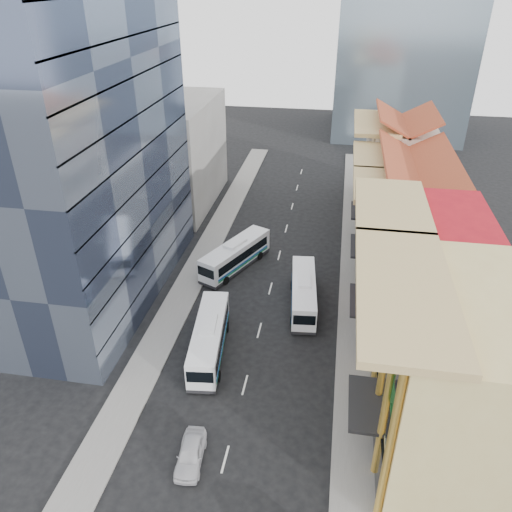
% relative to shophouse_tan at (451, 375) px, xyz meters
% --- Properties ---
extents(ground, '(200.00, 200.00, 0.00)m').
position_rel_shophouse_tan_xyz_m(ground, '(-14.00, -5.00, -6.00)').
color(ground, black).
rests_on(ground, ground).
extents(sidewalk_right, '(3.00, 90.00, 0.15)m').
position_rel_shophouse_tan_xyz_m(sidewalk_right, '(-5.50, 17.00, -5.92)').
color(sidewalk_right, slate).
rests_on(sidewalk_right, ground).
extents(sidewalk_left, '(3.00, 90.00, 0.15)m').
position_rel_shophouse_tan_xyz_m(sidewalk_left, '(-22.50, 17.00, -5.92)').
color(sidewalk_left, slate).
rests_on(sidewalk_left, ground).
extents(shophouse_tan, '(8.00, 14.00, 12.00)m').
position_rel_shophouse_tan_xyz_m(shophouse_tan, '(0.00, 0.00, 0.00)').
color(shophouse_tan, '#D4C17A').
rests_on(shophouse_tan, ground).
extents(shophouse_red, '(8.00, 10.00, 12.00)m').
position_rel_shophouse_tan_xyz_m(shophouse_red, '(0.00, 12.00, 0.00)').
color(shophouse_red, '#AE131D').
rests_on(shophouse_red, ground).
extents(shophouse_cream_near, '(8.00, 9.00, 10.00)m').
position_rel_shophouse_tan_xyz_m(shophouse_cream_near, '(0.00, 21.50, -1.00)').
color(shophouse_cream_near, beige).
rests_on(shophouse_cream_near, ground).
extents(shophouse_cream_mid, '(8.00, 9.00, 10.00)m').
position_rel_shophouse_tan_xyz_m(shophouse_cream_mid, '(0.00, 30.50, -1.00)').
color(shophouse_cream_mid, beige).
rests_on(shophouse_cream_mid, ground).
extents(shophouse_cream_far, '(8.00, 12.00, 11.00)m').
position_rel_shophouse_tan_xyz_m(shophouse_cream_far, '(0.00, 41.00, -0.50)').
color(shophouse_cream_far, beige).
rests_on(shophouse_cream_far, ground).
extents(office_tower, '(12.00, 26.00, 30.00)m').
position_rel_shophouse_tan_xyz_m(office_tower, '(-31.00, 14.00, 9.00)').
color(office_tower, '#3E4862').
rests_on(office_tower, ground).
extents(office_block_far, '(10.00, 18.00, 14.00)m').
position_rel_shophouse_tan_xyz_m(office_block_far, '(-30.00, 37.00, 1.00)').
color(office_block_far, gray).
rests_on(office_block_far, ground).
extents(bus_left_near, '(3.51, 10.32, 3.24)m').
position_rel_shophouse_tan_xyz_m(bus_left_near, '(-17.66, 6.27, -4.38)').
color(bus_left_near, white).
rests_on(bus_left_near, ground).
extents(bus_left_far, '(6.38, 10.20, 3.25)m').
position_rel_shophouse_tan_xyz_m(bus_left_far, '(-18.36, 20.47, -4.38)').
color(bus_left_far, silver).
rests_on(bus_left_far, ground).
extents(bus_right, '(3.23, 9.88, 3.11)m').
position_rel_shophouse_tan_xyz_m(bus_right, '(-10.45, 14.56, -4.44)').
color(bus_right, white).
rests_on(bus_right, ground).
extents(sedan_left, '(2.01, 4.28, 1.41)m').
position_rel_shophouse_tan_xyz_m(sedan_left, '(-16.20, -4.49, -5.29)').
color(sedan_left, silver).
rests_on(sedan_left, ground).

